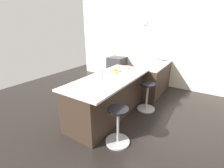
{
  "coord_description": "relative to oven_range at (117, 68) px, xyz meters",
  "views": [
    {
      "loc": [
        2.55,
        1.82,
        2.0
      ],
      "look_at": [
        -0.14,
        0.1,
        0.8
      ],
      "focal_mm": 24.96,
      "sensor_mm": 36.0,
      "label": 1
    }
  ],
  "objects": [
    {
      "name": "cutting_board",
      "position": [
        1.93,
        1.07,
        0.51
      ],
      "size": [
        0.36,
        0.24,
        0.02
      ],
      "primitive_type": "cube",
      "color": "tan",
      "rests_on": "kitchen_island"
    },
    {
      "name": "ground_plane",
      "position": [
        2.5,
        1.18,
        -0.44
      ],
      "size": [
        7.78,
        7.78,
        0.0
      ],
      "primitive_type": "plane",
      "color": "black"
    },
    {
      "name": "stool_middle",
      "position": [
        3.07,
        1.85,
        -0.11
      ],
      "size": [
        0.44,
        0.44,
        0.7
      ],
      "color": "#B7B7BC",
      "rests_on": "ground_plane"
    },
    {
      "name": "water_bottle",
      "position": [
        2.62,
        1.2,
        0.62
      ],
      "size": [
        0.06,
        0.06,
        0.31
      ],
      "color": "silver",
      "rests_on": "kitchen_island"
    },
    {
      "name": "sink_cabinet",
      "position": [
        -0.0,
        1.64,
        0.02
      ],
      "size": [
        2.58,
        0.6,
        1.19
      ],
      "color": "#38281E",
      "rests_on": "ground_plane"
    },
    {
      "name": "fruit_bowl",
      "position": [
        1.52,
        1.17,
        0.54
      ],
      "size": [
        0.23,
        0.23,
        0.07
      ],
      "color": "silver",
      "rests_on": "kitchen_island"
    },
    {
      "name": "stool_by_window",
      "position": [
        1.65,
        1.85,
        -0.11
      ],
      "size": [
        0.44,
        0.44,
        0.7
      ],
      "color": "#B7B7BC",
      "rests_on": "ground_plane"
    },
    {
      "name": "kitchen_island",
      "position": [
        2.36,
        1.18,
        0.03
      ],
      "size": [
        2.25,
        0.99,
        0.94
      ],
      "color": "#38281E",
      "rests_on": "ground_plane"
    },
    {
      "name": "interior_partition_left",
      "position": [
        -0.35,
        1.18,
        1.03
      ],
      "size": [
        0.15,
        5.98,
        2.95
      ],
      "color": "silver",
      "rests_on": "ground_plane"
    },
    {
      "name": "oven_range",
      "position": [
        0.0,
        0.0,
        0.0
      ],
      "size": [
        0.6,
        0.61,
        0.88
      ],
      "color": "#38383D",
      "rests_on": "ground_plane"
    },
    {
      "name": "apple_yellow",
      "position": [
        1.91,
        1.09,
        0.56
      ],
      "size": [
        0.08,
        0.08,
        0.08
      ],
      "primitive_type": "sphere",
      "color": "gold",
      "rests_on": "cutting_board"
    }
  ]
}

